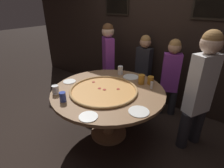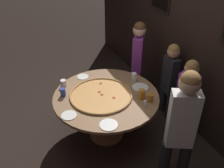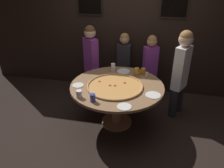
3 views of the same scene
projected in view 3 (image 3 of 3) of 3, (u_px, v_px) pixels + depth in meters
ground_plane at (117, 122)px, 3.80m from camera, size 24.00×24.00×0.00m
back_wall at (130, 29)px, 4.35m from camera, size 6.40×0.08×2.60m
dining_table at (117, 93)px, 3.52m from camera, size 1.48×1.48×0.74m
giant_pizza at (115, 86)px, 3.39m from camera, size 0.88×0.88×0.03m
drink_cup_near_left at (137, 72)px, 3.74m from camera, size 0.09×0.09×0.14m
drink_cup_far_right at (113, 67)px, 3.92m from camera, size 0.08×0.08×0.14m
drink_cup_centre_back at (93, 98)px, 3.00m from camera, size 0.08×0.08×0.11m
drink_cup_by_shaker at (79, 94)px, 3.09m from camera, size 0.08×0.08×0.11m
drink_cup_near_right at (143, 71)px, 3.79m from camera, size 0.09×0.09×0.11m
white_plate_left_side at (124, 107)px, 2.90m from camera, size 0.20×0.20×0.01m
white_plate_beside_cup at (153, 95)px, 3.17m from camera, size 0.22×0.22×0.01m
white_plate_far_back at (124, 71)px, 3.91m from camera, size 0.24×0.24×0.01m
white_plate_near_front at (78, 85)px, 3.44m from camera, size 0.18×0.18×0.01m
condiment_shaker at (147, 75)px, 3.67m from camera, size 0.04×0.04×0.10m
diner_side_left at (91, 57)px, 4.31m from camera, size 0.37×0.33×1.45m
diner_centre_back at (181, 70)px, 3.66m from camera, size 0.30×0.40×1.53m
diner_side_right at (150, 64)px, 4.26m from camera, size 0.34×0.24×1.30m
diner_far_left at (124, 60)px, 4.44m from camera, size 0.32×0.19×1.28m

